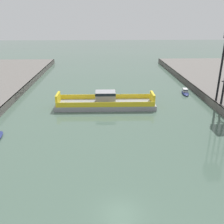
{
  "coord_description": "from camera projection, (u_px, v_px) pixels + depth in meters",
  "views": [
    {
      "loc": [
        -1.58,
        -20.39,
        19.55
      ],
      "look_at": [
        0.0,
        24.59,
        2.0
      ],
      "focal_mm": 39.75,
      "sensor_mm": 36.0,
      "label": 1
    }
  ],
  "objects": [
    {
      "name": "moored_boat_near_right",
      "position": [
        185.0,
        92.0,
        66.34
      ],
      "size": [
        2.42,
        5.66,
        1.32
      ],
      "color": "navy",
      "rests_on": "ground"
    },
    {
      "name": "chain_ferry",
      "position": [
        106.0,
        103.0,
        56.23
      ],
      "size": [
        22.38,
        6.03,
        3.75
      ],
      "color": "#939399",
      "rests_on": "ground"
    },
    {
      "name": "ground_plane",
      "position": [
        120.0,
        214.0,
        26.14
      ],
      "size": [
        400.0,
        400.0,
        0.0
      ],
      "primitive_type": "plane",
      "color": "#4C6656"
    }
  ]
}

